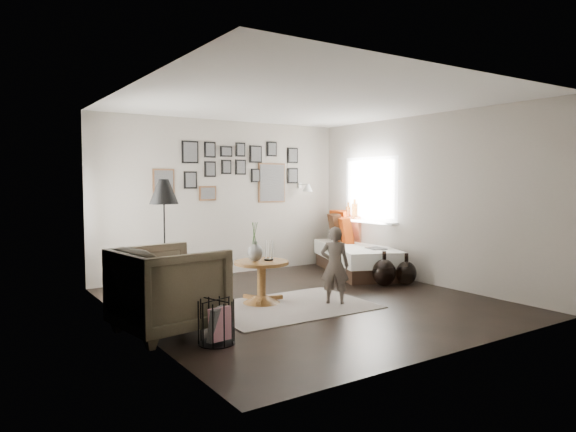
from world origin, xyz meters
TOP-DOWN VIEW (x-y plane):
  - ground at (0.00, 0.00)m, footprint 4.80×4.80m
  - wall_back at (0.00, 2.40)m, footprint 4.50×0.00m
  - wall_front at (0.00, -2.40)m, footprint 4.50×0.00m
  - wall_left at (-2.25, 0.00)m, footprint 0.00×4.80m
  - wall_right at (2.25, 0.00)m, footprint 0.00×4.80m
  - ceiling at (0.00, 0.00)m, footprint 4.80×4.80m
  - door_left at (-2.23, 1.20)m, footprint 0.00×2.14m
  - window_right at (2.18, 1.34)m, footprint 0.15×1.32m
  - gallery_wall at (0.29, 2.38)m, footprint 2.74×0.03m
  - wall_sconce at (1.55, 2.13)m, footprint 0.18×0.36m
  - rug at (-0.34, -0.12)m, footprint 2.06×1.46m
  - pedestal_table at (-0.54, 0.23)m, footprint 0.71×0.71m
  - vase at (-0.62, 0.25)m, footprint 0.20×0.20m
  - candles at (-0.43, 0.23)m, footprint 0.12×0.12m
  - daybed at (1.94, 1.34)m, footprint 1.60×2.29m
  - magazine_on_daybed at (1.89, 0.68)m, footprint 0.29×0.36m
  - armchair at (-2.00, -0.33)m, footprint 1.14×1.11m
  - armchair_cushion at (-2.00, -0.28)m, footprint 0.46×0.47m
  - floor_lamp at (-1.55, 1.00)m, footprint 0.38×0.38m
  - magazine_basket at (-1.74, -0.94)m, footprint 0.43×0.43m
  - demijohn_large at (1.56, 0.16)m, footprint 0.36×0.36m
  - demijohn_small at (1.91, 0.04)m, footprint 0.31×0.31m
  - child at (0.23, -0.32)m, footprint 0.43×0.43m

SIDE VIEW (x-z plane):
  - ground at x=0.00m, z-range 0.00..0.00m
  - rug at x=-0.34m, z-range 0.00..0.01m
  - demijohn_small at x=1.91m, z-range -0.06..0.43m
  - demijohn_large at x=1.56m, z-range -0.06..0.47m
  - magazine_basket at x=-1.74m, z-range 0.00..0.43m
  - pedestal_table at x=-0.54m, z-range -0.02..0.54m
  - daybed at x=1.94m, z-range -0.20..0.84m
  - armchair at x=-2.00m, z-range 0.00..0.92m
  - armchair_cushion at x=-2.00m, z-range 0.39..0.57m
  - magazine_on_daybed at x=1.89m, z-range 0.48..0.50m
  - child at x=0.23m, z-range 0.00..1.01m
  - candles at x=-0.43m, z-range 0.55..0.81m
  - vase at x=-0.62m, z-range 0.46..0.96m
  - window_right at x=2.18m, z-range 0.28..1.58m
  - door_left at x=-2.23m, z-range -0.02..2.12m
  - wall_back at x=0.00m, z-range -0.95..3.55m
  - wall_front at x=0.00m, z-range -0.95..3.55m
  - wall_left at x=-2.25m, z-range -1.10..3.70m
  - wall_right at x=2.25m, z-range -1.10..3.70m
  - floor_lamp at x=-1.55m, z-range 0.58..2.19m
  - wall_sconce at x=1.55m, z-range 1.38..1.54m
  - gallery_wall at x=0.29m, z-range 1.20..2.28m
  - ceiling at x=0.00m, z-range 2.60..2.60m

